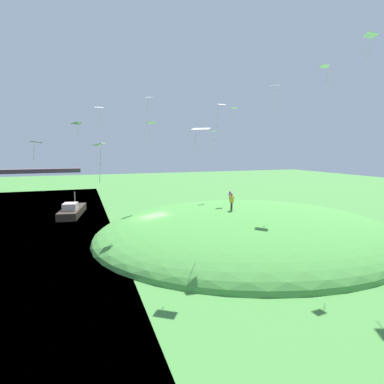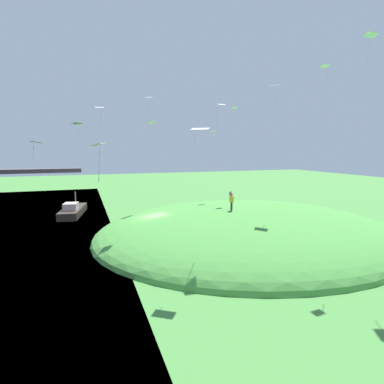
{
  "view_description": "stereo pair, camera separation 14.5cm",
  "coord_description": "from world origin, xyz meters",
  "views": [
    {
      "loc": [
        -6.33,
        -28.56,
        8.28
      ],
      "look_at": [
        3.64,
        -1.09,
        4.24
      ],
      "focal_mm": 28.48,
      "sensor_mm": 36.0,
      "label": 1
    },
    {
      "loc": [
        -6.19,
        -28.61,
        8.28
      ],
      "look_at": [
        3.64,
        -1.09,
        4.24
      ],
      "focal_mm": 28.48,
      "sensor_mm": 36.0,
      "label": 2
    }
  ],
  "objects": [
    {
      "name": "kite_4",
      "position": [
        -5.39,
        -11.39,
        8.4
      ],
      "size": [
        0.78,
        0.91,
        2.11
      ],
      "color": "silver"
    },
    {
      "name": "kite_0",
      "position": [
        -6.6,
        9.66,
        11.3
      ],
      "size": [
        1.41,
        1.35,
        1.69
      ],
      "color": "white"
    },
    {
      "name": "kite_3",
      "position": [
        0.94,
        -10.13,
        9.59
      ],
      "size": [
        1.4,
        1.31,
        1.22
      ],
      "color": "silver"
    },
    {
      "name": "kite_7",
      "position": [
        10.19,
        -10.63,
        14.0
      ],
      "size": [
        0.71,
        0.54,
        1.76
      ],
      "color": "white"
    },
    {
      "name": "kite_6",
      "position": [
        12.26,
        -12.36,
        15.79
      ],
      "size": [
        1.06,
        1.18,
        1.98
      ],
      "color": "white"
    },
    {
      "name": "kite_2",
      "position": [
        8.96,
        5.79,
        10.31
      ],
      "size": [
        0.76,
        0.62,
        2.19
      ],
      "color": "white"
    },
    {
      "name": "kite_5",
      "position": [
        11.18,
        -3.26,
        14.2
      ],
      "size": [
        1.22,
        1.19,
        2.09
      ],
      "color": "white"
    },
    {
      "name": "person_near_shore",
      "position": [
        13.21,
        9.53,
        2.03
      ],
      "size": [
        0.48,
        0.48,
        1.66
      ],
      "rotation": [
        0.0,
        0.0,
        5.99
      ],
      "color": "#373329",
      "rests_on": "grass_hill"
    },
    {
      "name": "kite_10",
      "position": [
        -8.72,
        -8.82,
        8.69
      ],
      "size": [
        0.76,
        0.96,
        1.17
      ],
      "color": "white"
    },
    {
      "name": "kite_12",
      "position": [
        -4.1,
        9.35,
        13.1
      ],
      "size": [
        1.11,
        0.82,
        2.05
      ],
      "color": "white"
    },
    {
      "name": "person_watching_kites",
      "position": [
        7.18,
        -2.58,
        3.51
      ],
      "size": [
        0.62,
        0.62,
        1.63
      ],
      "rotation": [
        0.0,
        0.0,
        3.9
      ],
      "color": "#372930",
      "rests_on": "grass_hill"
    },
    {
      "name": "kite_8",
      "position": [
        10.48,
        3.6,
        13.04
      ],
      "size": [
        0.73,
        0.57,
        1.13
      ],
      "color": "white"
    },
    {
      "name": "kite_11",
      "position": [
        -0.19,
        0.39,
        13.06
      ],
      "size": [
        1.01,
        1.02,
        1.6
      ],
      "color": "white"
    },
    {
      "name": "kite_1",
      "position": [
        3.61,
        -7.5,
        11.41
      ],
      "size": [
        0.66,
        0.46,
        1.86
      ],
      "color": "white"
    },
    {
      "name": "grass_hill",
      "position": [
        9.06,
        -2.37,
        0.0
      ],
      "size": [
        30.09,
        27.17,
        5.03
      ],
      "primitive_type": "ellipsoid",
      "color": "#47903C",
      "rests_on": "ground_plane"
    },
    {
      "name": "ground_plane",
      "position": [
        0.0,
        0.0,
        0.0
      ],
      "size": [
        160.0,
        160.0,
        0.0
      ],
      "primitive_type": "plane",
      "color": "#44843A"
    },
    {
      "name": "kite_9",
      "position": [
        1.64,
        7.45,
        11.39
      ],
      "size": [
        1.28,
        1.06,
        2.14
      ],
      "color": "silver"
    },
    {
      "name": "boat_on_lake",
      "position": [
        -7.71,
        12.56,
        0.59
      ],
      "size": [
        3.49,
        7.96,
        2.78
      ],
      "rotation": [
        0.0,
        0.0,
        4.55
      ],
      "color": "#332921",
      "rests_on": "lake_water"
    }
  ]
}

